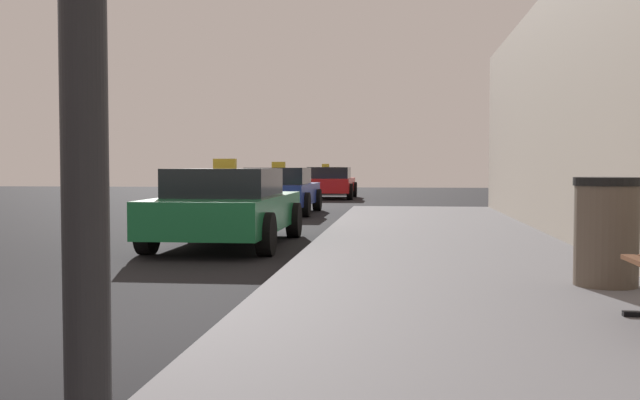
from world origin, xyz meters
TOP-DOWN VIEW (x-y plane):
  - sidewalk at (4.00, 0.00)m, footprint 4.00×32.00m
  - trash_bin at (5.33, 2.06)m, footprint 0.63×0.63m
  - car_green at (0.51, 6.54)m, footprint 2.01×4.39m
  - car_blue at (0.03, 14.65)m, footprint 1.99×4.20m
  - car_red at (0.54, 24.38)m, footprint 1.93×4.07m
  - car_white at (-0.35, 31.11)m, footprint 2.07×4.46m

SIDE VIEW (x-z plane):
  - sidewalk at x=4.00m, z-range 0.00..0.15m
  - car_red at x=0.54m, z-range 0.01..1.28m
  - car_blue at x=0.03m, z-range -0.07..1.36m
  - car_green at x=0.51m, z-range -0.07..1.36m
  - car_white at x=-0.35m, z-range -0.07..1.36m
  - trash_bin at x=5.33m, z-range 0.15..1.21m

